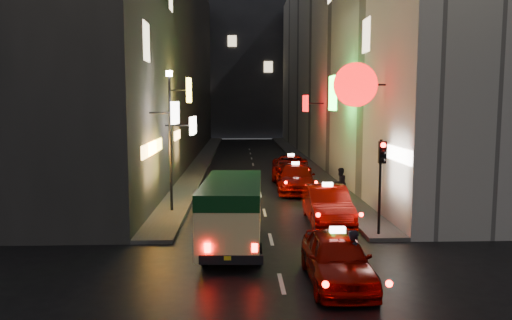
{
  "coord_description": "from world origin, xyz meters",
  "views": [
    {
      "loc": [
        -1.17,
        -9.25,
        4.95
      ],
      "look_at": [
        -0.39,
        13.0,
        2.42
      ],
      "focal_mm": 35.0,
      "sensor_mm": 36.0,
      "label": 1
    }
  ],
  "objects": [
    {
      "name": "building_far",
      "position": [
        0.0,
        66.0,
        11.0
      ],
      "size": [
        30.0,
        10.0,
        22.0
      ],
      "primitive_type": "cube",
      "color": "#35353A",
      "rests_on": "ground"
    },
    {
      "name": "taxi_second",
      "position": [
        2.5,
        10.98,
        0.89
      ],
      "size": [
        2.37,
        5.64,
        1.96
      ],
      "color": "#7B0500",
      "rests_on": "ground"
    },
    {
      "name": "pedestrian_crossing",
      "position": [
        1.95,
        3.77,
        0.88
      ],
      "size": [
        0.46,
        0.63,
        1.76
      ],
      "primitive_type": "imported",
      "rotation": [
        0.0,
        0.0,
        1.73
      ],
      "color": "black",
      "rests_on": "ground"
    },
    {
      "name": "sidewalk_right",
      "position": [
        4.25,
        34.0,
        0.07
      ],
      "size": [
        1.5,
        52.0,
        0.15
      ],
      "primitive_type": "cube",
      "color": "#4A4845",
      "rests_on": "ground"
    },
    {
      "name": "building_right",
      "position": [
        8.0,
        33.99,
        9.0
      ],
      "size": [
        8.19,
        52.0,
        18.0
      ],
      "color": "#B4AEA5",
      "rests_on": "ground"
    },
    {
      "name": "lamp_post",
      "position": [
        -4.2,
        13.0,
        3.72
      ],
      "size": [
        0.28,
        0.28,
        6.22
      ],
      "color": "black",
      "rests_on": "sidewalk_left"
    },
    {
      "name": "taxi_third",
      "position": [
        2.03,
        18.49,
        0.89
      ],
      "size": [
        2.53,
        5.66,
        1.94
      ],
      "color": "#7B0500",
      "rests_on": "ground"
    },
    {
      "name": "sidewalk_left",
      "position": [
        -4.25,
        34.0,
        0.07
      ],
      "size": [
        1.5,
        52.0,
        0.15
      ],
      "primitive_type": "cube",
      "color": "#4A4845",
      "rests_on": "ground"
    },
    {
      "name": "taxi_far",
      "position": [
        2.28,
        23.29,
        0.87
      ],
      "size": [
        2.62,
        5.61,
        1.91
      ],
      "color": "#7B0500",
      "rests_on": "ground"
    },
    {
      "name": "building_left",
      "position": [
        -8.0,
        33.99,
        9.0
      ],
      "size": [
        7.54,
        52.0,
        18.0
      ],
      "color": "#353230",
      "rests_on": "ground"
    },
    {
      "name": "minibus",
      "position": [
        -1.4,
        7.39,
        1.48
      ],
      "size": [
        2.18,
        5.54,
        2.35
      ],
      "color": "#E4E28F",
      "rests_on": "ground"
    },
    {
      "name": "pedestrian_sidewalk",
      "position": [
        3.99,
        15.66,
        1.02
      ],
      "size": [
        0.77,
        0.67,
        1.75
      ],
      "primitive_type": "imported",
      "rotation": [
        0.0,
        0.0,
        3.63
      ],
      "color": "black",
      "rests_on": "sidewalk_right"
    },
    {
      "name": "taxi_near",
      "position": [
        1.53,
        4.0,
        0.83
      ],
      "size": [
        2.13,
        5.2,
        1.82
      ],
      "color": "#7B0500",
      "rests_on": "ground"
    },
    {
      "name": "traffic_light",
      "position": [
        4.0,
        8.47,
        2.69
      ],
      "size": [
        0.26,
        0.43,
        3.5
      ],
      "color": "black",
      "rests_on": "sidewalk_right"
    }
  ]
}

